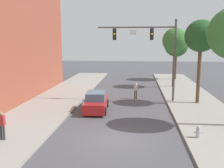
# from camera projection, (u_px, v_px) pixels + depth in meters

# --- Properties ---
(ground_plane) EXTENTS (120.00, 120.00, 0.00)m
(ground_plane) POSITION_uv_depth(u_px,v_px,m) (115.00, 140.00, 14.80)
(ground_plane) COLOR #4C4C51
(sidewalk_left) EXTENTS (5.00, 60.00, 0.15)m
(sidewalk_left) POSITION_uv_depth(u_px,v_px,m) (9.00, 135.00, 15.43)
(sidewalk_left) COLOR #99968E
(sidewalk_left) RESTS_ON ground
(traffic_signal_mast) EXTENTS (7.19, 0.38, 7.50)m
(traffic_signal_mast) POSITION_uv_depth(u_px,v_px,m) (152.00, 45.00, 23.21)
(traffic_signal_mast) COLOR #514C47
(traffic_signal_mast) RESTS_ON sidewalk_right
(car_lead_red) EXTENTS (2.00, 4.32, 1.60)m
(car_lead_red) POSITION_uv_depth(u_px,v_px,m) (96.00, 102.00, 20.92)
(car_lead_red) COLOR #B21E1E
(car_lead_red) RESTS_ON ground
(pedestrian_sidewalk_left_walker) EXTENTS (0.36, 0.22, 1.64)m
(pedestrian_sidewalk_left_walker) POSITION_uv_depth(u_px,v_px,m) (2.00, 124.00, 14.31)
(pedestrian_sidewalk_left_walker) COLOR #333338
(pedestrian_sidewalk_left_walker) RESTS_ON sidewalk_left
(pedestrian_crossing_road) EXTENTS (0.36, 0.22, 1.64)m
(pedestrian_crossing_road) POSITION_uv_depth(u_px,v_px,m) (136.00, 90.00, 25.19)
(pedestrian_crossing_road) COLOR brown
(pedestrian_crossing_road) RESTS_ON ground
(fire_hydrant) EXTENTS (0.48, 0.24, 0.72)m
(fire_hydrant) POSITION_uv_depth(u_px,v_px,m) (198.00, 132.00, 14.72)
(fire_hydrant) COLOR #B2B2B7
(fire_hydrant) RESTS_ON sidewalk_right
(street_tree_second) EXTENTS (2.83, 2.83, 7.41)m
(street_tree_second) POSITION_uv_depth(u_px,v_px,m) (201.00, 37.00, 22.21)
(street_tree_second) COLOR brown
(street_tree_second) RESTS_ON sidewalk_right
(street_tree_third) EXTENTS (3.04, 3.04, 7.17)m
(street_tree_third) POSITION_uv_depth(u_px,v_px,m) (175.00, 41.00, 30.74)
(street_tree_third) COLOR brown
(street_tree_third) RESTS_ON sidewalk_right
(street_tree_farthest) EXTENTS (3.44, 3.44, 6.74)m
(street_tree_farthest) POSITION_uv_depth(u_px,v_px,m) (176.00, 45.00, 36.85)
(street_tree_farthest) COLOR brown
(street_tree_farthest) RESTS_ON sidewalk_right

